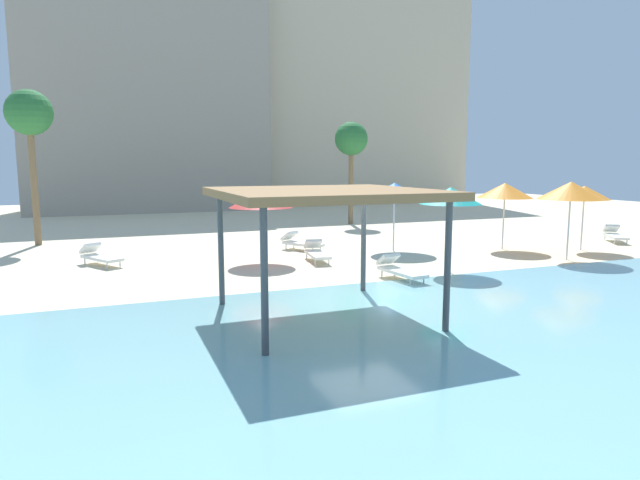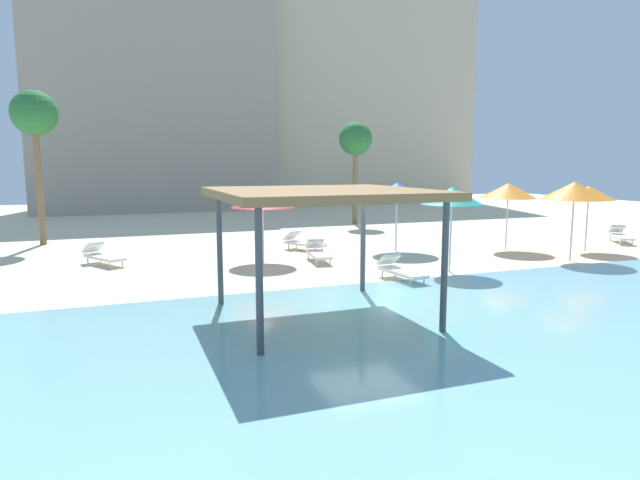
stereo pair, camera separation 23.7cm
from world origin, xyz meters
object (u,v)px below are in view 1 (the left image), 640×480
object	(u,v)px
beach_umbrella_orange_5	(505,191)
lounge_chair_6	(615,234)
beach_umbrella_orange_1	(571,191)
beach_umbrella_red_3	(261,199)
beach_umbrella_teal_4	(451,196)
beach_umbrella_blue_0	(394,191)
lounge_chair_0	(99,256)
beach_umbrella_orange_2	(584,193)
shade_pavilion	(324,197)
lounge_chair_3	(399,269)
lounge_chair_2	(316,252)
lounge_chair_1	(300,242)
palm_tree_0	(29,117)
palm_tree_1	(351,141)

from	to	relation	value
beach_umbrella_orange_5	lounge_chair_6	world-z (taller)	beach_umbrella_orange_5
beach_umbrella_orange_1	beach_umbrella_red_3	world-z (taller)	beach_umbrella_orange_1
beach_umbrella_red_3	beach_umbrella_teal_4	xyz separation A→B (m)	(5.18, -3.94, 0.21)
beach_umbrella_teal_4	lounge_chair_6	world-z (taller)	beach_umbrella_teal_4
beach_umbrella_blue_0	lounge_chair_0	bearing A→B (deg)	174.61
beach_umbrella_orange_1	beach_umbrella_orange_2	xyz separation A→B (m)	(2.33, 1.52, -0.20)
beach_umbrella_orange_1	beach_umbrella_red_3	size ratio (longest dim) A/B	1.11
shade_pavilion	beach_umbrella_red_3	world-z (taller)	shade_pavilion
beach_umbrella_orange_1	lounge_chair_3	bearing A→B (deg)	-174.26
lounge_chair_2	beach_umbrella_orange_1	bearing A→B (deg)	78.04
beach_umbrella_blue_0	beach_umbrella_teal_4	xyz separation A→B (m)	(-0.44, -4.39, 0.07)
lounge_chair_1	lounge_chair_6	world-z (taller)	same
lounge_chair_6	palm_tree_0	distance (m)	26.03
shade_pavilion	beach_umbrella_orange_1	size ratio (longest dim) A/B	1.60
shade_pavilion	beach_umbrella_teal_4	distance (m)	6.73
lounge_chair_0	lounge_chair_6	distance (m)	21.71
beach_umbrella_orange_2	lounge_chair_6	bearing A→B (deg)	19.91
beach_umbrella_orange_5	beach_umbrella_orange_1	bearing A→B (deg)	-80.99
beach_umbrella_orange_2	palm_tree_0	size ratio (longest dim) A/B	0.40
shade_pavilion	lounge_chair_0	world-z (taller)	shade_pavilion
beach_umbrella_orange_1	beach_umbrella_orange_5	size ratio (longest dim) A/B	1.05
lounge_chair_2	lounge_chair_6	bearing A→B (deg)	96.37
beach_umbrella_red_3	shade_pavilion	bearing A→B (deg)	-94.57
palm_tree_0	lounge_chair_3	bearing A→B (deg)	-47.52
lounge_chair_0	palm_tree_1	world-z (taller)	palm_tree_1
lounge_chair_3	beach_umbrella_blue_0	bearing A→B (deg)	146.14
beach_umbrella_orange_5	lounge_chair_6	bearing A→B (deg)	-1.92
beach_umbrella_orange_2	beach_umbrella_teal_4	size ratio (longest dim) A/B	0.95
lounge_chair_3	beach_umbrella_red_3	bearing A→B (deg)	-151.69
beach_umbrella_orange_1	palm_tree_1	world-z (taller)	palm_tree_1
lounge_chair_1	lounge_chair_2	bearing A→B (deg)	-35.18
beach_umbrella_red_3	palm_tree_0	xyz separation A→B (m)	(-7.90, 7.52, 3.19)
shade_pavilion	palm_tree_0	world-z (taller)	palm_tree_0
beach_umbrella_orange_2	lounge_chair_6	xyz separation A→B (m)	(3.32, 1.20, -2.00)
beach_umbrella_red_3	lounge_chair_0	world-z (taller)	beach_umbrella_red_3
lounge_chair_3	beach_umbrella_teal_4	bearing A→B (deg)	96.97
beach_umbrella_orange_2	lounge_chair_3	bearing A→B (deg)	-166.97
beach_umbrella_blue_0	lounge_chair_1	bearing A→B (deg)	155.17
lounge_chair_6	lounge_chair_0	bearing A→B (deg)	-62.60
beach_umbrella_orange_5	palm_tree_1	size ratio (longest dim) A/B	0.46
beach_umbrella_teal_4	lounge_chair_3	world-z (taller)	beach_umbrella_teal_4
beach_umbrella_orange_2	lounge_chair_2	size ratio (longest dim) A/B	1.33
beach_umbrella_orange_1	lounge_chair_3	distance (m)	7.82
palm_tree_1	beach_umbrella_orange_5	bearing A→B (deg)	-80.14
shade_pavilion	palm_tree_1	distance (m)	19.64
beach_umbrella_blue_0	beach_umbrella_orange_5	world-z (taller)	beach_umbrella_blue_0
beach_umbrella_red_3	lounge_chair_3	xyz separation A→B (m)	(3.05, -4.44, -1.93)
beach_umbrella_blue_0	beach_umbrella_orange_1	world-z (taller)	beach_umbrella_orange_1
beach_umbrella_red_3	beach_umbrella_orange_5	size ratio (longest dim) A/B	0.95
lounge_chair_6	palm_tree_0	xyz separation A→B (m)	(-24.07, 8.49, 5.12)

